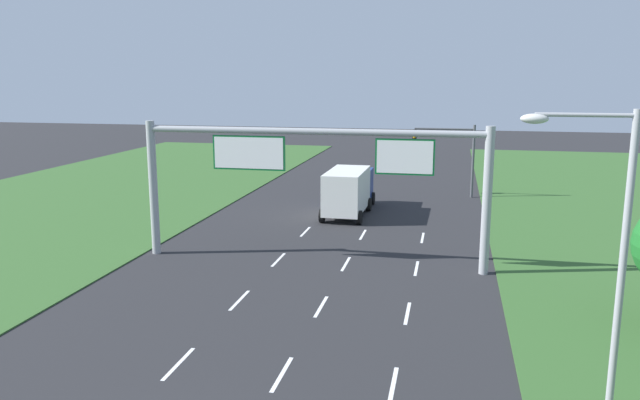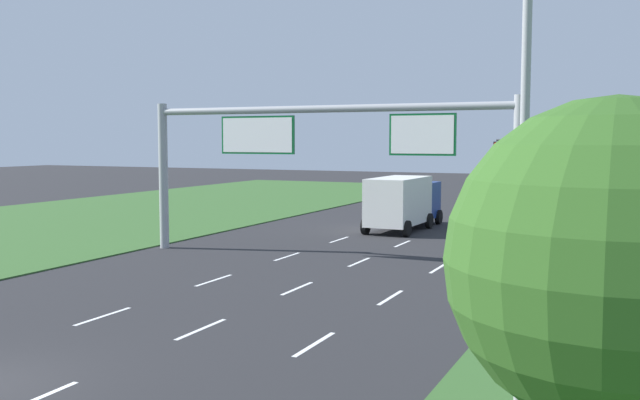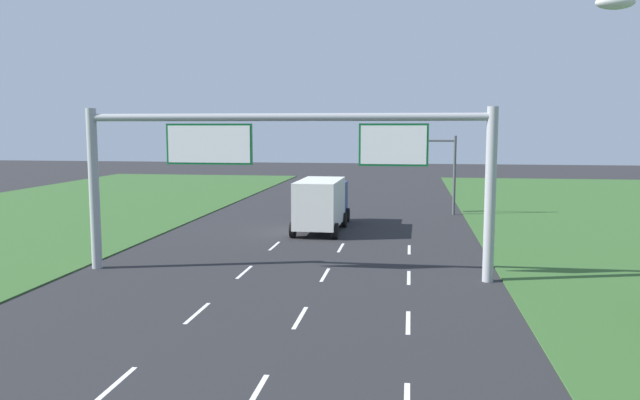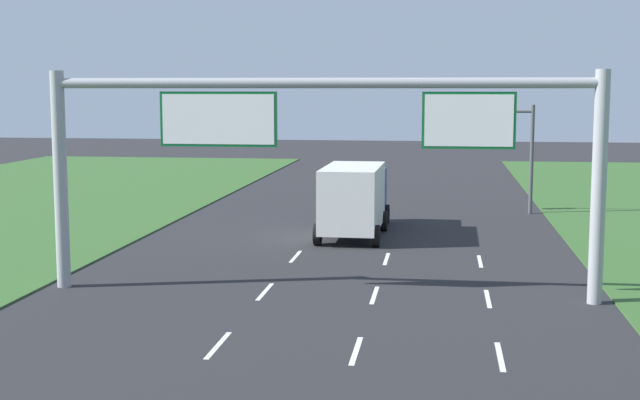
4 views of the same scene
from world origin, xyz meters
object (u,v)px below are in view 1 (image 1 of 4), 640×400
Objects in this scene: sign_gantry at (311,166)px; street_lamp at (606,255)px; box_truck at (349,189)px; traffic_light_mast at (448,147)px.

sign_gantry is 17.48m from street_lamp.
street_lamp is at bearing -53.73° from sign_gantry.
street_lamp reaches higher than box_truck.
sign_gantry reaches higher than traffic_light_mast.
sign_gantry reaches higher than box_truck.
box_truck is at bearing 90.20° from sign_gantry.
box_truck is 0.90× the size of street_lamp.
box_truck is 10.24m from traffic_light_mast.
box_truck is 0.44× the size of sign_gantry.
traffic_light_mast is 0.66× the size of street_lamp.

